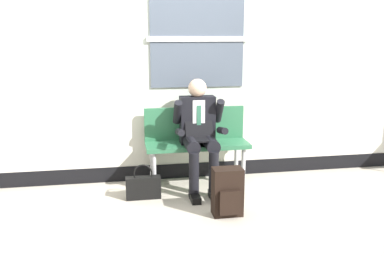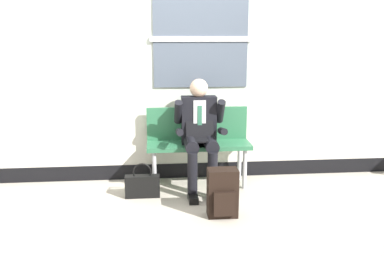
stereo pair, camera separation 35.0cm
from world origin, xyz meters
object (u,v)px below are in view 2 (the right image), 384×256
handbag (142,185)px  backpack (223,193)px  bench_with_person (198,138)px  person_seated (200,132)px

handbag → backpack: bearing=-35.2°
bench_with_person → person_seated: size_ratio=0.95×
person_seated → backpack: 0.88m
bench_with_person → backpack: size_ratio=2.50×
handbag → person_seated: bearing=15.1°
person_seated → handbag: (-0.66, -0.18, -0.55)m
person_seated → backpack: bearing=-79.0°
backpack → handbag: backpack is taller
bench_with_person → person_seated: (-0.00, -0.20, 0.13)m
person_seated → backpack: person_seated is taller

